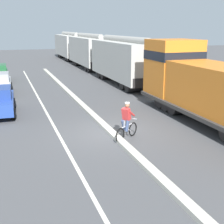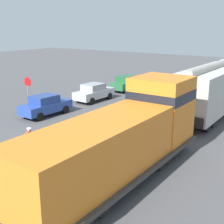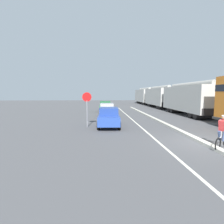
% 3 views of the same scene
% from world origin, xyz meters
% --- Properties ---
extents(ground_plane, '(120.00, 120.00, 0.00)m').
position_xyz_m(ground_plane, '(0.00, 0.00, 0.00)').
color(ground_plane, '#4C4C4F').
extents(median_curb, '(0.36, 36.00, 0.16)m').
position_xyz_m(median_curb, '(0.00, 6.00, 0.08)').
color(median_curb, beige).
rests_on(median_curb, ground).
extents(lane_stripe, '(0.14, 36.00, 0.01)m').
position_xyz_m(lane_stripe, '(-2.40, 6.00, 0.00)').
color(lane_stripe, silver).
rests_on(lane_stripe, ground).
extents(hopper_car_lead, '(2.90, 10.60, 4.18)m').
position_xyz_m(hopper_car_lead, '(5.53, 12.50, 2.08)').
color(hopper_car_lead, '#B9B6AE').
rests_on(hopper_car_lead, ground).
extents(hopper_car_middle, '(2.90, 10.60, 4.18)m').
position_xyz_m(hopper_car_middle, '(5.53, 24.10, 2.08)').
color(hopper_car_middle, beige).
rests_on(hopper_car_middle, ground).
extents(hopper_car_trailing, '(2.90, 10.60, 4.18)m').
position_xyz_m(hopper_car_trailing, '(5.53, 35.70, 2.08)').
color(hopper_car_trailing, beige).
rests_on(hopper_car_trailing, ground).
extents(parked_car_blue, '(1.97, 4.27, 1.62)m').
position_xyz_m(parked_car_blue, '(-5.06, 5.29, 0.82)').
color(parked_car_blue, '#28479E').
rests_on(parked_car_blue, ground).
extents(parked_car_silver, '(1.93, 4.25, 1.62)m').
position_xyz_m(parked_car_silver, '(-5.01, 11.34, 0.82)').
color(parked_car_silver, '#B7BABF').
rests_on(parked_car_silver, ground).
extents(parked_car_green, '(1.87, 4.22, 1.62)m').
position_xyz_m(parked_car_green, '(-5.09, 17.15, 0.82)').
color(parked_car_green, '#286B3D').
rests_on(parked_car_green, ground).
extents(cyclist, '(1.43, 1.03, 1.71)m').
position_xyz_m(cyclist, '(0.42, -1.01, 0.82)').
color(cyclist, black).
rests_on(cyclist, ground).
extents(stop_sign, '(0.76, 0.08, 2.88)m').
position_xyz_m(stop_sign, '(-6.86, 5.19, 2.02)').
color(stop_sign, gray).
rests_on(stop_sign, ground).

